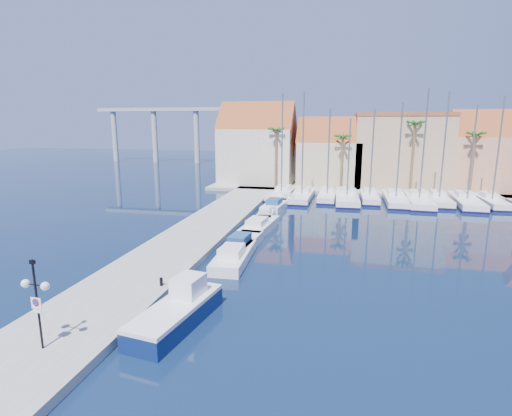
% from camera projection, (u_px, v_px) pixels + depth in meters
% --- Properties ---
extents(ground, '(260.00, 260.00, 0.00)m').
position_uv_depth(ground, '(256.00, 321.00, 21.49)').
color(ground, black).
rests_on(ground, ground).
extents(quay_west, '(6.00, 77.00, 0.50)m').
position_uv_depth(quay_west, '(191.00, 238.00, 36.21)').
color(quay_west, gray).
rests_on(quay_west, ground).
extents(shore_north, '(54.00, 16.00, 0.50)m').
position_uv_depth(shore_north, '(378.00, 187.00, 65.22)').
color(shore_north, gray).
rests_on(shore_north, ground).
extents(lamp_post, '(1.43, 0.45, 4.22)m').
position_uv_depth(lamp_post, '(36.00, 291.00, 17.45)').
color(lamp_post, black).
rests_on(lamp_post, quay_west).
extents(bollard, '(0.21, 0.21, 0.52)m').
position_uv_depth(bollard, '(161.00, 282.00, 24.92)').
color(bollard, black).
rests_on(bollard, quay_west).
extents(fishing_boat, '(3.17, 6.77, 2.28)m').
position_uv_depth(fishing_boat, '(178.00, 311.00, 21.09)').
color(fishing_boat, '#0D1E4E').
rests_on(fishing_boat, ground).
extents(motorboat_west_0, '(2.53, 7.11, 1.40)m').
position_uv_depth(motorboat_west_0, '(234.00, 256.00, 30.57)').
color(motorboat_west_0, white).
rests_on(motorboat_west_0, ground).
extents(motorboat_west_1, '(2.52, 6.53, 1.40)m').
position_uv_depth(motorboat_west_1, '(242.00, 243.00, 33.75)').
color(motorboat_west_1, white).
rests_on(motorboat_west_1, ground).
extents(motorboat_west_2, '(2.97, 7.39, 1.40)m').
position_uv_depth(motorboat_west_2, '(259.00, 226.00, 39.44)').
color(motorboat_west_2, white).
rests_on(motorboat_west_2, ground).
extents(motorboat_west_3, '(1.93, 5.19, 1.40)m').
position_uv_depth(motorboat_west_3, '(266.00, 215.00, 44.18)').
color(motorboat_west_3, white).
rests_on(motorboat_west_3, ground).
extents(motorboat_west_4, '(2.79, 7.11, 1.40)m').
position_uv_depth(motorboat_west_4, '(275.00, 205.00, 49.50)').
color(motorboat_west_4, white).
rests_on(motorboat_west_4, ground).
extents(motorboat_west_5, '(2.00, 5.23, 1.40)m').
position_uv_depth(motorboat_west_5, '(286.00, 199.00, 53.61)').
color(motorboat_west_5, white).
rests_on(motorboat_west_5, ground).
extents(motorboat_west_6, '(1.85, 5.40, 1.40)m').
position_uv_depth(motorboat_west_6, '(287.00, 193.00, 58.22)').
color(motorboat_west_6, white).
rests_on(motorboat_west_6, ground).
extents(sailboat_0, '(3.42, 10.17, 14.42)m').
position_uv_depth(sailboat_0, '(282.00, 193.00, 57.14)').
color(sailboat_0, white).
rests_on(sailboat_0, ground).
extents(sailboat_1, '(3.04, 10.53, 14.51)m').
position_uv_depth(sailboat_1, '(302.00, 195.00, 55.56)').
color(sailboat_1, white).
rests_on(sailboat_1, ground).
extents(sailboat_2, '(2.43, 8.73, 12.37)m').
position_uv_depth(sailboat_2, '(327.00, 195.00, 55.46)').
color(sailboat_2, white).
rests_on(sailboat_2, ground).
extents(sailboat_3, '(3.32, 11.50, 11.04)m').
position_uv_depth(sailboat_3, '(347.00, 197.00, 54.34)').
color(sailboat_3, white).
rests_on(sailboat_3, ground).
extents(sailboat_4, '(2.36, 8.50, 12.28)m').
position_uv_depth(sailboat_4, '(369.00, 197.00, 54.47)').
color(sailboat_4, white).
rests_on(sailboat_4, ground).
extents(sailboat_5, '(2.88, 10.56, 13.04)m').
position_uv_depth(sailboat_5, '(395.00, 199.00, 53.16)').
color(sailboat_5, white).
rests_on(sailboat_5, ground).
extents(sailboat_6, '(3.59, 11.44, 14.65)m').
position_uv_depth(sailboat_6, '(419.00, 200.00, 52.47)').
color(sailboat_6, white).
rests_on(sailboat_6, ground).
extents(sailboat_7, '(2.60, 9.13, 14.34)m').
position_uv_depth(sailboat_7, '(438.00, 199.00, 52.84)').
color(sailboat_7, white).
rests_on(sailboat_7, ground).
extents(sailboat_8, '(3.64, 11.22, 12.60)m').
position_uv_depth(sailboat_8, '(466.00, 201.00, 51.81)').
color(sailboat_8, white).
rests_on(sailboat_8, ground).
extents(sailboat_9, '(2.49, 8.97, 13.73)m').
position_uv_depth(sailboat_9, '(490.00, 201.00, 51.46)').
color(sailboat_9, white).
rests_on(sailboat_9, ground).
extents(building_0, '(12.30, 9.00, 13.50)m').
position_uv_depth(building_0, '(258.00, 147.00, 67.12)').
color(building_0, beige).
rests_on(building_0, shore_north).
extents(building_1, '(10.30, 8.00, 11.00)m').
position_uv_depth(building_1, '(330.00, 156.00, 64.88)').
color(building_1, tan).
rests_on(building_1, shore_north).
extents(building_2, '(14.20, 10.20, 11.50)m').
position_uv_depth(building_2, '(400.00, 150.00, 63.34)').
color(building_2, tan).
rests_on(building_2, shore_north).
extents(building_3, '(10.30, 8.00, 12.00)m').
position_uv_depth(building_3, '(485.00, 154.00, 59.97)').
color(building_3, tan).
rests_on(building_3, shore_north).
extents(palm_0, '(2.60, 2.60, 10.15)m').
position_uv_depth(palm_0, '(276.00, 132.00, 60.98)').
color(palm_0, brown).
rests_on(palm_0, shore_north).
extents(palm_1, '(2.60, 2.60, 9.15)m').
position_uv_depth(palm_1, '(343.00, 139.00, 59.09)').
color(palm_1, brown).
rests_on(palm_1, shore_north).
extents(palm_2, '(2.60, 2.60, 11.15)m').
position_uv_depth(palm_2, '(415.00, 126.00, 56.62)').
color(palm_2, brown).
rests_on(palm_2, shore_north).
extents(palm_3, '(2.60, 2.60, 9.65)m').
position_uv_depth(palm_3, '(476.00, 137.00, 55.25)').
color(palm_3, brown).
rests_on(palm_3, shore_north).
extents(viaduct, '(48.00, 2.20, 14.45)m').
position_uv_depth(viaduct, '(178.00, 124.00, 105.84)').
color(viaduct, '#9E9E99').
rests_on(viaduct, ground).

